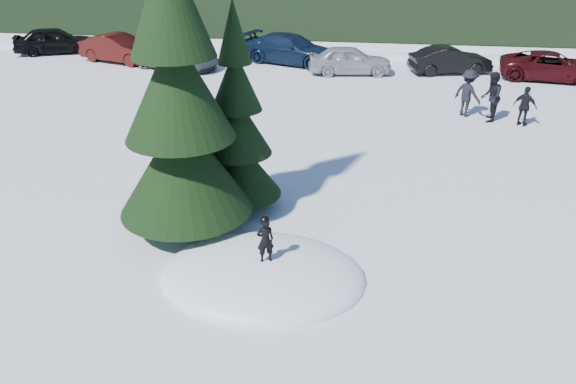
# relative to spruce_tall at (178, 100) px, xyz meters

# --- Properties ---
(ground) EXTENTS (200.00, 200.00, 0.00)m
(ground) POSITION_rel_spruce_tall_xyz_m (2.20, -1.80, -3.32)
(ground) COLOR white
(ground) RESTS_ON ground
(snow_mound) EXTENTS (4.48, 3.52, 0.96)m
(snow_mound) POSITION_rel_spruce_tall_xyz_m (2.20, -1.80, -3.32)
(snow_mound) COLOR white
(snow_mound) RESTS_ON ground
(spruce_tall) EXTENTS (3.20, 3.20, 8.60)m
(spruce_tall) POSITION_rel_spruce_tall_xyz_m (0.00, 0.00, 0.00)
(spruce_tall) COLOR black
(spruce_tall) RESTS_ON ground
(spruce_short) EXTENTS (2.20, 2.20, 5.37)m
(spruce_short) POSITION_rel_spruce_tall_xyz_m (1.00, 1.40, -1.22)
(spruce_short) COLOR black
(spruce_short) RESTS_ON ground
(child_skier) EXTENTS (0.43, 0.36, 0.99)m
(child_skier) POSITION_rel_spruce_tall_xyz_m (2.29, -1.90, -2.34)
(child_skier) COLOR black
(child_skier) RESTS_ON snow_mound
(adult_0) EXTENTS (0.88, 1.04, 1.89)m
(adult_0) POSITION_rel_spruce_tall_xyz_m (8.86, 9.84, -2.37)
(adult_0) COLOR black
(adult_0) RESTS_ON ground
(adult_1) EXTENTS (0.93, 0.79, 1.49)m
(adult_1) POSITION_rel_spruce_tall_xyz_m (10.03, 9.43, -2.57)
(adult_1) COLOR black
(adult_1) RESTS_ON ground
(adult_2) EXTENTS (1.31, 1.33, 1.83)m
(adult_2) POSITION_rel_spruce_tall_xyz_m (8.08, 10.37, -2.40)
(adult_2) COLOR black
(adult_2) RESTS_ON ground
(car_0) EXTENTS (4.78, 3.36, 1.51)m
(car_0) POSITION_rel_spruce_tall_xyz_m (-13.93, 19.06, -2.56)
(car_0) COLOR black
(car_0) RESTS_ON ground
(car_1) EXTENTS (4.78, 2.92, 1.49)m
(car_1) POSITION_rel_spruce_tall_xyz_m (-9.26, 17.41, -2.58)
(car_1) COLOR #370C0A
(car_1) RESTS_ON ground
(car_2) EXTENTS (4.92, 3.42, 1.25)m
(car_2) POSITION_rel_spruce_tall_xyz_m (-5.64, 16.42, -2.70)
(car_2) COLOR #484C4F
(car_2) RESTS_ON ground
(car_3) EXTENTS (5.74, 3.88, 1.54)m
(car_3) POSITION_rel_spruce_tall_xyz_m (-0.00, 18.43, -2.55)
(car_3) COLOR black
(car_3) RESTS_ON ground
(car_4) EXTENTS (4.31, 2.18, 1.41)m
(car_4) POSITION_rel_spruce_tall_xyz_m (3.25, 16.54, -2.62)
(car_4) COLOR #9FA2A8
(car_4) RESTS_ON ground
(car_5) EXTENTS (4.26, 2.43, 1.33)m
(car_5) POSITION_rel_spruce_tall_xyz_m (8.23, 17.38, -2.66)
(car_5) COLOR black
(car_5) RESTS_ON ground
(car_6) EXTENTS (5.10, 2.93, 1.34)m
(car_6) POSITION_rel_spruce_tall_xyz_m (12.95, 16.73, -2.65)
(car_6) COLOR #380A0C
(car_6) RESTS_ON ground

